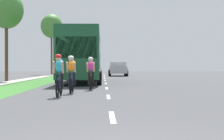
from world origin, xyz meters
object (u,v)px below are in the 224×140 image
object	(u,v)px
street_tree_near	(6,10)
street_tree_far	(52,26)
cyclist_trailing	(72,74)
bus_dark_green	(82,55)
cyclist_distant	(91,73)
cyclist_lead	(59,75)
pickup_silver	(118,69)
suv_maroon	(94,68)

from	to	relation	value
street_tree_near	street_tree_far	size ratio (longest dim) A/B	0.83
cyclist_trailing	bus_dark_green	bearing A→B (deg)	90.76
cyclist_distant	cyclist_lead	bearing A→B (deg)	-105.15
pickup_silver	suv_maroon	xyz separation A→B (m)	(-3.14, 9.72, 0.12)
suv_maroon	street_tree_far	xyz separation A→B (m)	(-5.46, -4.66, 5.50)
bus_dark_green	street_tree_far	xyz separation A→B (m)	(-5.32, 21.23, 4.47)
cyclist_lead	street_tree_near	distance (m)	14.72
suv_maroon	cyclist_trailing	bearing A→B (deg)	-90.01
suv_maroon	cyclist_distant	bearing A→B (deg)	-88.76
pickup_silver	street_tree_far	xyz separation A→B (m)	(-8.59, 5.06, 5.62)
cyclist_trailing	street_tree_far	world-z (taller)	street_tree_far
cyclist_lead	cyclist_trailing	world-z (taller)	same
pickup_silver	cyclist_distant	bearing A→B (deg)	-95.67
cyclist_lead	cyclist_trailing	xyz separation A→B (m)	(0.31, 1.74, 0.00)
street_tree_far	cyclist_lead	bearing A→B (deg)	-81.16
cyclist_lead	suv_maroon	distance (m)	37.76
cyclist_lead	street_tree_far	xyz separation A→B (m)	(-5.15, 33.09, 5.64)
cyclist_distant	street_tree_near	size ratio (longest dim) A/B	0.26
cyclist_lead	cyclist_distant	bearing A→B (deg)	74.85
bus_dark_green	suv_maroon	distance (m)	25.91
bus_dark_green	suv_maroon	bearing A→B (deg)	89.69
cyclist_trailing	cyclist_distant	world-z (taller)	same
suv_maroon	street_tree_far	world-z (taller)	street_tree_far
cyclist_trailing	cyclist_distant	bearing A→B (deg)	70.76
cyclist_trailing	pickup_silver	xyz separation A→B (m)	(3.14, 26.29, 0.02)
bus_dark_green	pickup_silver	world-z (taller)	bus_dark_green
cyclist_trailing	street_tree_far	distance (m)	32.32
cyclist_trailing	street_tree_near	size ratio (longest dim) A/B	0.26
pickup_silver	cyclist_lead	bearing A→B (deg)	-97.01
bus_dark_green	suv_maroon	xyz separation A→B (m)	(0.14, 25.89, -1.03)
pickup_silver	street_tree_near	world-z (taller)	street_tree_near
cyclist_distant	pickup_silver	world-z (taller)	pickup_silver
pickup_silver	street_tree_near	size ratio (longest dim) A/B	0.76
cyclist_distant	suv_maroon	distance (m)	33.89
bus_dark_green	street_tree_near	size ratio (longest dim) A/B	1.73
cyclist_lead	street_tree_far	size ratio (longest dim) A/B	0.21
cyclist_distant	street_tree_far	bearing A→B (deg)	101.97
cyclist_lead	suv_maroon	world-z (taller)	suv_maroon
cyclist_distant	bus_dark_green	bearing A→B (deg)	96.26
cyclist_lead	street_tree_near	size ratio (longest dim) A/B	0.26
cyclist_lead	suv_maroon	xyz separation A→B (m)	(0.31, 37.76, 0.14)
bus_dark_green	street_tree_near	xyz separation A→B (m)	(-5.68, 1.04, 3.30)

